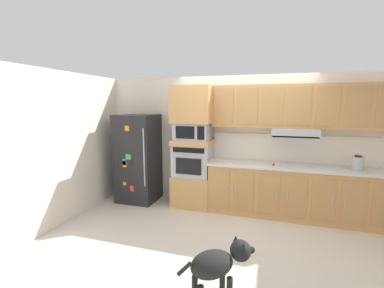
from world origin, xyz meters
name	(u,v)px	position (x,y,z in m)	size (l,w,h in m)	color
ground_plane	(233,228)	(0.00, 0.00, 0.00)	(9.60, 9.60, 0.00)	beige
back_kitchen_wall	(243,141)	(0.00, 1.11, 1.25)	(6.20, 0.12, 2.50)	silver
side_panel_left	(83,143)	(-2.80, 0.00, 1.25)	(0.12, 7.10, 2.50)	silver
refrigerator	(138,158)	(-2.05, 0.68, 0.88)	(0.76, 0.73, 1.76)	black
oven_base_cabinet	(193,190)	(-0.91, 0.75, 0.30)	(0.74, 0.62, 0.60)	tan
built_in_oven	(193,160)	(-0.91, 0.75, 0.90)	(0.70, 0.62, 0.60)	#A8AAAF
appliance_mid_shelf	(193,142)	(-0.91, 0.75, 1.25)	(0.74, 0.62, 0.10)	tan
microwave	(193,131)	(-0.91, 0.75, 1.46)	(0.64, 0.54, 0.32)	#A8AAAF
appliance_upper_cabinet	(193,104)	(-0.91, 0.75, 1.96)	(0.74, 0.62, 0.68)	tan
lower_cabinet_run	(294,192)	(0.94, 0.75, 0.44)	(2.95, 0.63, 0.88)	tan
countertop_slab	(295,167)	(0.94, 0.75, 0.90)	(2.99, 0.64, 0.04)	beige
backsplash_panel	(295,149)	(0.94, 1.04, 1.17)	(2.99, 0.02, 0.50)	white
upper_cabinet_with_hood	(298,108)	(0.94, 0.87, 1.90)	(2.95, 0.48, 0.88)	tan
screwdriver	(274,165)	(0.59, 0.66, 0.93)	(0.15, 0.13, 0.03)	red
electric_kettle	(358,163)	(1.85, 0.70, 1.03)	(0.17, 0.17, 0.24)	#A8AAAF
dog	(219,263)	(0.07, -1.55, 0.39)	(0.72, 0.59, 0.60)	black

